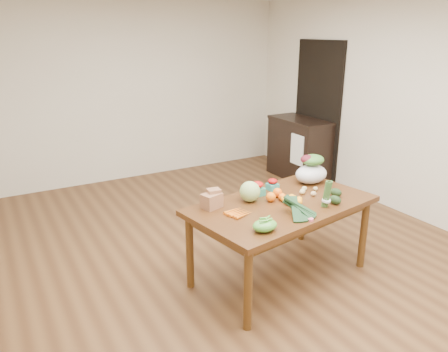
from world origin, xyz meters
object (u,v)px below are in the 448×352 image
mandarin_cluster (291,199)px  asparagus_bundle (327,194)px  cabbage (250,191)px  salad_bag (311,170)px  paper_bag (212,199)px  kale_bunch (302,208)px  dining_table (280,240)px  cabinet (299,149)px

mandarin_cluster → asparagus_bundle: 0.31m
cabbage → salad_bag: 0.82m
paper_bag → kale_bunch: same height
cabbage → dining_table: bearing=-37.7°
mandarin_cluster → salad_bag: 0.63m
cabinet → cabbage: same height
cabbage → kale_bunch: (0.19, -0.51, -0.01)m
dining_table → paper_bag: (-0.61, 0.21, 0.46)m
paper_bag → kale_bunch: (0.56, -0.54, -0.00)m
dining_table → asparagus_bundle: asparagus_bundle is taller
cabinet → paper_bag: size_ratio=4.51×
cabbage → salad_bag: (0.81, 0.12, 0.04)m
paper_bag → cabbage: 0.38m
cabbage → asparagus_bundle: size_ratio=0.76×
cabbage → salad_bag: salad_bag is taller
asparagus_bundle → kale_bunch: bearing=-179.9°
mandarin_cluster → salad_bag: salad_bag is taller
cabinet → paper_bag: cabinet is taller
mandarin_cluster → asparagus_bundle: bearing=-45.7°
cabinet → salad_bag: (-1.43, -1.95, 0.41)m
cabinet → salad_bag: 2.45m
cabbage → kale_bunch: cabbage is taller
dining_table → cabbage: bearing=132.6°
mandarin_cluster → cabbage: bearing=141.5°
asparagus_bundle → salad_bag: salad_bag is taller
dining_table → cabinet: bearing=38.3°
cabinet → asparagus_bundle: bearing=-124.7°
dining_table → salad_bag: salad_bag is taller
cabinet → salad_bag: bearing=-126.4°
mandarin_cluster → paper_bag: bearing=158.1°
paper_bag → asparagus_bundle: asparagus_bundle is taller
mandarin_cluster → asparagus_bundle: (0.21, -0.22, 0.08)m
cabbage → cabinet: bearing=42.5°
kale_bunch → asparagus_bundle: size_ratio=1.60×
kale_bunch → cabinet: bearing=41.5°
dining_table → cabinet: size_ratio=1.65×
mandarin_cluster → dining_table: bearing=138.9°
kale_bunch → salad_bag: 0.89m
dining_table → kale_bunch: size_ratio=4.19×
salad_bag → dining_table: bearing=-153.1°
dining_table → cabbage: 0.55m
mandarin_cluster → cabinet: bearing=49.6°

